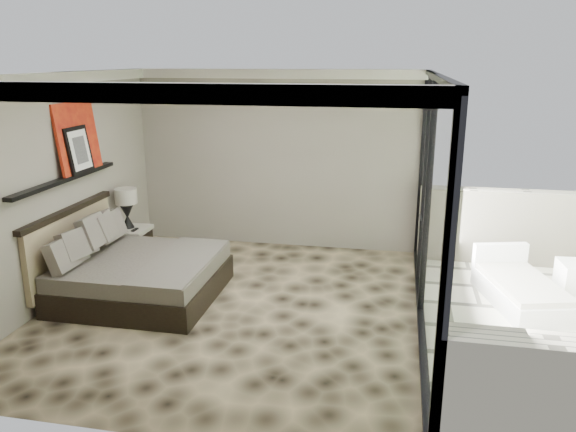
% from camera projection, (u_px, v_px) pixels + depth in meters
% --- Properties ---
extents(floor, '(5.00, 5.00, 0.00)m').
position_uv_depth(floor, '(234.00, 307.00, 6.92)').
color(floor, black).
rests_on(floor, ground).
extents(ceiling, '(4.50, 5.00, 0.02)m').
position_uv_depth(ceiling, '(227.00, 74.00, 6.16)').
color(ceiling, silver).
rests_on(ceiling, back_wall).
extents(back_wall, '(4.50, 0.02, 2.80)m').
position_uv_depth(back_wall, '(277.00, 160.00, 8.89)').
color(back_wall, gray).
rests_on(back_wall, floor).
extents(left_wall, '(0.02, 5.00, 2.80)m').
position_uv_depth(left_wall, '(58.00, 189.00, 6.96)').
color(left_wall, gray).
rests_on(left_wall, floor).
extents(glass_wall, '(0.08, 5.00, 2.80)m').
position_uv_depth(glass_wall, '(429.00, 207.00, 6.12)').
color(glass_wall, white).
rests_on(glass_wall, floor).
extents(terrace_slab, '(3.00, 5.00, 0.12)m').
position_uv_depth(terrace_slab, '(559.00, 340.00, 6.23)').
color(terrace_slab, '#BBB9A0').
rests_on(terrace_slab, ground).
extents(picture_ledge, '(0.12, 2.20, 0.05)m').
position_uv_depth(picture_ledge, '(66.00, 179.00, 7.02)').
color(picture_ledge, black).
rests_on(picture_ledge, left_wall).
extents(bed, '(1.94, 1.88, 1.07)m').
position_uv_depth(bed, '(134.00, 272.00, 7.17)').
color(bed, black).
rests_on(bed, floor).
extents(nightstand, '(0.57, 0.57, 0.52)m').
position_uv_depth(nightstand, '(132.00, 244.00, 8.43)').
color(nightstand, black).
rests_on(nightstand, floor).
extents(table_lamp, '(0.33, 0.33, 0.60)m').
position_uv_depth(table_lamp, '(126.00, 203.00, 8.28)').
color(table_lamp, black).
rests_on(table_lamp, nightstand).
extents(abstract_canvas, '(0.13, 0.90, 0.90)m').
position_uv_depth(abstract_canvas, '(77.00, 137.00, 7.25)').
color(abstract_canvas, '#AF0F11').
rests_on(abstract_canvas, picture_ledge).
extents(framed_print, '(0.11, 0.50, 0.60)m').
position_uv_depth(framed_print, '(79.00, 150.00, 7.20)').
color(framed_print, black).
rests_on(framed_print, picture_ledge).
extents(lounger, '(1.07, 1.59, 0.57)m').
position_uv_depth(lounger, '(520.00, 290.00, 7.00)').
color(lounger, silver).
rests_on(lounger, terrace_slab).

